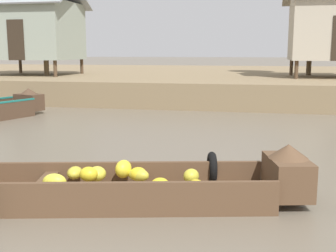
% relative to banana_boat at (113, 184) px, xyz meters
% --- Properties ---
extents(ground_plane, '(300.00, 300.00, 0.00)m').
position_rel_banana_boat_xyz_m(ground_plane, '(-0.35, 5.13, -0.28)').
color(ground_plane, '#665B4C').
extents(riverbank_strip, '(160.00, 20.00, 0.98)m').
position_rel_banana_boat_xyz_m(riverbank_strip, '(-0.35, 19.77, 0.21)').
color(riverbank_strip, '#7F6B4C').
rests_on(riverbank_strip, ground).
extents(banana_boat, '(5.56, 2.44, 0.84)m').
position_rel_banana_boat_xyz_m(banana_boat, '(0.00, 0.00, 0.00)').
color(banana_boat, brown).
rests_on(banana_boat, ground).
extents(stilt_house_left, '(4.59, 3.90, 4.36)m').
position_rel_banana_boat_xyz_m(stilt_house_left, '(-8.77, 14.13, 2.87)').
color(stilt_house_left, '#4C3826').
rests_on(stilt_house_left, riverbank_strip).
extents(stilt_house_mid_left, '(4.53, 3.85, 4.37)m').
position_rel_banana_boat_xyz_m(stilt_house_mid_left, '(5.23, 14.91, 2.92)').
color(stilt_house_mid_left, '#4C3826').
rests_on(stilt_house_mid_left, riverbank_strip).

